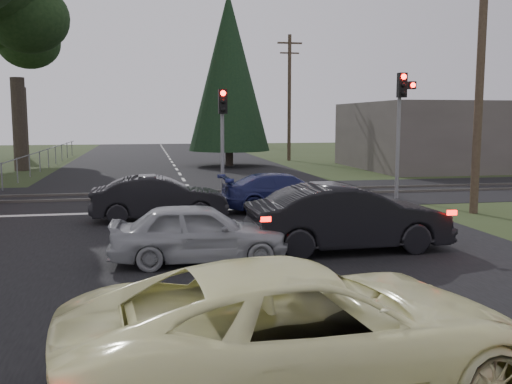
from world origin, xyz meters
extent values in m
plane|color=#2C3819|center=(0.00, 0.00, 0.00)|extent=(120.00, 120.00, 0.00)
cube|color=black|center=(0.00, 10.00, 0.01)|extent=(14.00, 100.00, 0.01)
cube|color=black|center=(0.00, 12.00, 0.01)|extent=(120.00, 8.00, 0.01)
cube|color=silver|center=(0.00, 8.20, 0.01)|extent=(13.00, 0.35, 0.00)
cube|color=#59544C|center=(0.00, 11.20, 0.05)|extent=(120.00, 0.12, 0.10)
cube|color=#59544C|center=(0.00, 12.80, 0.05)|extent=(120.00, 0.12, 0.10)
cylinder|color=slate|center=(7.50, 9.60, 1.90)|extent=(0.14, 0.14, 3.80)
cube|color=black|center=(7.50, 9.42, 4.25)|extent=(0.32, 0.24, 0.90)
sphere|color=#FF0C07|center=(7.50, 9.29, 4.55)|extent=(0.20, 0.20, 0.20)
sphere|color=black|center=(7.50, 9.29, 4.25)|extent=(0.18, 0.18, 0.18)
sphere|color=black|center=(7.50, 9.29, 3.95)|extent=(0.18, 0.18, 0.18)
cube|color=black|center=(7.88, 9.42, 4.25)|extent=(0.28, 0.22, 0.28)
sphere|color=#FF0C07|center=(7.88, 9.30, 4.25)|extent=(0.18, 0.18, 0.18)
cylinder|color=slate|center=(1.00, 10.80, 1.60)|extent=(0.14, 0.14, 3.20)
cube|color=black|center=(1.00, 10.62, 3.65)|extent=(0.32, 0.24, 0.90)
sphere|color=#FF0C07|center=(1.00, 10.49, 3.95)|extent=(0.20, 0.20, 0.20)
sphere|color=black|center=(1.00, 10.49, 3.65)|extent=(0.18, 0.18, 0.18)
sphere|color=black|center=(1.00, 10.49, 3.35)|extent=(0.18, 0.18, 0.18)
cylinder|color=#4C3D2D|center=(8.50, 6.00, 4.50)|extent=(0.26, 0.26, 9.00)
cylinder|color=#4C3D2D|center=(8.50, 30.00, 4.50)|extent=(0.26, 0.26, 9.00)
cube|color=#4C3D2D|center=(8.50, 30.00, 8.40)|extent=(1.80, 0.12, 0.12)
cube|color=#4C3D2D|center=(8.50, 30.00, 7.70)|extent=(1.40, 0.10, 0.10)
cylinder|color=#4C3D2D|center=(8.50, 55.00, 4.50)|extent=(0.26, 0.26, 9.00)
cube|color=#4C3D2D|center=(8.50, 55.00, 8.40)|extent=(1.80, 0.12, 0.12)
cube|color=#4C3D2D|center=(8.50, 55.00, 7.70)|extent=(1.40, 0.10, 0.10)
cylinder|color=#473D33|center=(-9.00, 25.00, 2.70)|extent=(0.80, 0.80, 5.40)
ellipsoid|color=black|center=(-9.00, 25.00, 9.60)|extent=(6.00, 6.00, 7.20)
cylinder|color=#473D33|center=(-11.00, 36.00, 2.70)|extent=(0.80, 0.80, 5.40)
ellipsoid|color=black|center=(-11.00, 36.00, 9.60)|extent=(6.00, 6.00, 7.20)
cylinder|color=#473D33|center=(3.50, 26.00, 1.00)|extent=(0.50, 0.50, 2.00)
cone|color=black|center=(3.50, 26.00, 6.00)|extent=(5.20, 5.20, 10.00)
cube|color=#59514C|center=(18.00, 22.00, 2.00)|extent=(14.00, 10.00, 4.00)
imported|color=#F6F5B1|center=(-0.20, -4.72, 0.73)|extent=(5.48, 2.92, 1.47)
imported|color=black|center=(2.67, 1.76, 0.76)|extent=(4.67, 1.75, 1.52)
imported|color=#929599|center=(-0.78, 1.32, 0.64)|extent=(3.80, 1.69, 1.27)
imported|color=navy|center=(2.62, 7.65, 0.62)|extent=(4.32, 1.90, 1.23)
imported|color=black|center=(-1.47, 6.63, 0.66)|extent=(4.02, 1.42, 1.32)
camera|label=1|loc=(-1.87, -10.46, 3.01)|focal=40.00mm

